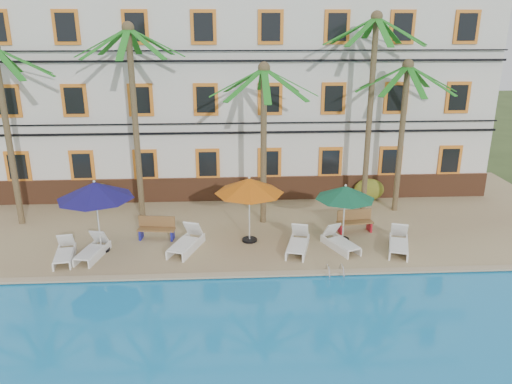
{
  "coord_description": "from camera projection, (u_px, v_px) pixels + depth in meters",
  "views": [
    {
      "loc": [
        -0.46,
        -16.47,
        8.59
      ],
      "look_at": [
        0.62,
        3.0,
        2.0
      ],
      "focal_mm": 35.0,
      "sensor_mm": 36.0,
      "label": 1
    }
  ],
  "objects": [
    {
      "name": "palm_a",
      "position": [
        4.0,
        110.0,
        20.39
      ],
      "size": [
        4.47,
        4.47,
        7.71
      ],
      "color": "brown",
      "rests_on": "pool_deck"
    },
    {
      "name": "bench_left",
      "position": [
        157.0,
        228.0,
        20.28
      ],
      "size": [
        1.55,
        0.66,
        0.93
      ],
      "color": "olive",
      "rests_on": "pool_deck"
    },
    {
      "name": "lounger_a",
      "position": [
        65.0,
        253.0,
        18.5
      ],
      "size": [
        0.92,
        1.86,
        0.84
      ],
      "color": "white",
      "rests_on": "pool_deck"
    },
    {
      "name": "palm_e",
      "position": [
        403.0,
        115.0,
        22.08
      ],
      "size": [
        4.47,
        4.47,
        6.92
      ],
      "color": "brown",
      "rests_on": "pool_deck"
    },
    {
      "name": "hotel_building",
      "position": [
        237.0,
        89.0,
        26.07
      ],
      "size": [
        25.4,
        6.44,
        10.22
      ],
      "color": "silver",
      "rests_on": "pool_deck"
    },
    {
      "name": "umbrella_red",
      "position": [
        249.0,
        186.0,
        19.44
      ],
      "size": [
        2.74,
        2.74,
        2.73
      ],
      "color": "black",
      "rests_on": "pool_deck"
    },
    {
      "name": "lounger_e",
      "position": [
        340.0,
        242.0,
        19.44
      ],
      "size": [
        1.33,
        1.95,
        0.87
      ],
      "color": "white",
      "rests_on": "pool_deck"
    },
    {
      "name": "umbrella_blue",
      "position": [
        95.0,
        191.0,
        18.52
      ],
      "size": [
        2.87,
        2.87,
        2.87
      ],
      "color": "black",
      "rests_on": "pool_deck"
    },
    {
      "name": "lounger_c",
      "position": [
        187.0,
        242.0,
        19.3
      ],
      "size": [
        1.4,
        2.17,
        0.97
      ],
      "color": "white",
      "rests_on": "pool_deck"
    },
    {
      "name": "pool_ladder",
      "position": [
        335.0,
        274.0,
        17.49
      ],
      "size": [
        0.54,
        0.74,
        0.74
      ],
      "color": "silver",
      "rests_on": "ground"
    },
    {
      "name": "lounger_f",
      "position": [
        399.0,
        243.0,
        19.27
      ],
      "size": [
        1.28,
        2.08,
        0.93
      ],
      "color": "white",
      "rests_on": "pool_deck"
    },
    {
      "name": "ground",
      "position": [
        244.0,
        270.0,
        18.35
      ],
      "size": [
        100.0,
        100.0,
        0.0
      ],
      "primitive_type": "plane",
      "color": "#384C23",
      "rests_on": "ground"
    },
    {
      "name": "lounger_d",
      "position": [
        298.0,
        243.0,
        19.25
      ],
      "size": [
        1.19,
        2.08,
        0.93
      ],
      "color": "white",
      "rests_on": "pool_deck"
    },
    {
      "name": "shrub_left",
      "position": [
        98.0,
        194.0,
        23.98
      ],
      "size": [
        1.5,
        0.9,
        1.1
      ],
      "primitive_type": "ellipsoid",
      "color": "#2C5C1A",
      "rests_on": "pool_deck"
    },
    {
      "name": "shrub_right",
      "position": [
        369.0,
        190.0,
        24.68
      ],
      "size": [
        1.5,
        0.9,
        1.1
      ],
      "primitive_type": "ellipsoid",
      "color": "#2C5C1A",
      "rests_on": "pool_deck"
    },
    {
      "name": "palm_b",
      "position": [
        133.0,
        98.0,
        20.82
      ],
      "size": [
        4.47,
        4.47,
        8.45
      ],
      "color": "brown",
      "rests_on": "pool_deck"
    },
    {
      "name": "lounger_b",
      "position": [
        93.0,
        250.0,
        18.73
      ],
      "size": [
        1.03,
        1.94,
        0.87
      ],
      "color": "white",
      "rests_on": "pool_deck"
    },
    {
      "name": "bench_right",
      "position": [
        354.0,
        221.0,
        20.99
      ],
      "size": [
        1.55,
        0.66,
        0.93
      ],
      "color": "olive",
      "rests_on": "pool_deck"
    },
    {
      "name": "pool_deck",
      "position": [
        240.0,
        217.0,
        23.04
      ],
      "size": [
        30.0,
        12.0,
        0.25
      ],
      "primitive_type": "cube",
      "color": "tan",
      "rests_on": "ground"
    },
    {
      "name": "palm_d",
      "position": [
        372.0,
        89.0,
        21.71
      ],
      "size": [
        4.47,
        4.47,
        8.88
      ],
      "color": "brown",
      "rests_on": "pool_deck"
    },
    {
      "name": "shrub_mid",
      "position": [
        257.0,
        192.0,
        24.38
      ],
      "size": [
        1.5,
        0.9,
        1.1
      ],
      "primitive_type": "ellipsoid",
      "color": "#2C5C1A",
      "rests_on": "pool_deck"
    },
    {
      "name": "palm_c",
      "position": [
        264.0,
        121.0,
        20.7
      ],
      "size": [
        4.47,
        4.47,
        6.91
      ],
      "color": "brown",
      "rests_on": "pool_deck"
    },
    {
      "name": "pool_coping",
      "position": [
        244.0,
        275.0,
        17.41
      ],
      "size": [
        30.0,
        0.35,
        0.06
      ],
      "primitive_type": "cube",
      "color": "tan",
      "rests_on": "pool_deck"
    },
    {
      "name": "umbrella_green",
      "position": [
        345.0,
        193.0,
        19.61
      ],
      "size": [
        2.38,
        2.38,
        2.38
      ],
      "color": "black",
      "rests_on": "pool_deck"
    }
  ]
}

